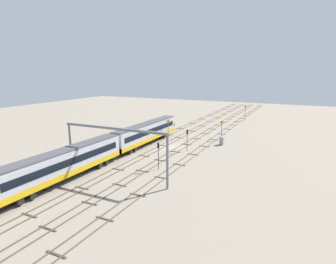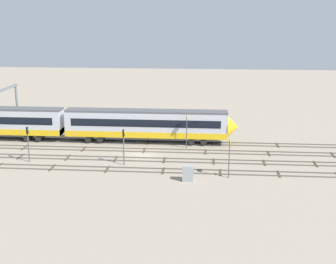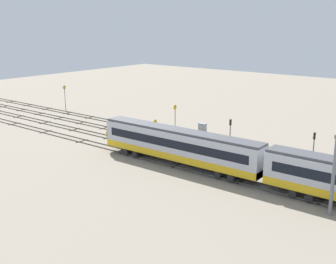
# 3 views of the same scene
# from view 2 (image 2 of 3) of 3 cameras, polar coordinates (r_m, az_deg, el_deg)

# --- Properties ---
(ground_plane) EXTENTS (198.41, 198.41, 0.00)m
(ground_plane) POSITION_cam_2_polar(r_m,az_deg,el_deg) (63.48, -3.22, -2.86)
(ground_plane) COLOR gray
(track_near_foreground) EXTENTS (182.41, 2.40, 0.16)m
(track_near_foreground) POSITION_cam_2_polar(r_m,az_deg,el_deg) (57.53, -4.08, -4.67)
(track_near_foreground) COLOR #59544C
(track_near_foreground) RESTS_ON ground
(track_second_near) EXTENTS (182.41, 2.40, 0.16)m
(track_second_near) POSITION_cam_2_polar(r_m,az_deg,el_deg) (61.48, -3.49, -3.38)
(track_second_near) COLOR #59544C
(track_second_near) RESTS_ON ground
(track_middle) EXTENTS (182.41, 2.40, 0.16)m
(track_middle) POSITION_cam_2_polar(r_m,az_deg,el_deg) (65.46, -2.97, -2.24)
(track_middle) COLOR #59544C
(track_middle) RESTS_ON ground
(track_with_train) EXTENTS (182.41, 2.40, 0.16)m
(track_with_train) POSITION_cam_2_polar(r_m,az_deg,el_deg) (69.46, -2.51, -1.24)
(track_with_train) COLOR #59544C
(track_with_train) RESTS_ON ground
(speed_sign_near_foreground) EXTENTS (0.14, 0.93, 4.97)m
(speed_sign_near_foreground) POSITION_cam_2_polar(r_m,az_deg,el_deg) (65.77, 2.34, 0.71)
(speed_sign_near_foreground) COLOR #4C4C51
(speed_sign_near_foreground) RESTS_ON ground
(speed_sign_far_trackside) EXTENTS (0.14, 0.84, 4.72)m
(speed_sign_far_trackside) POSITION_cam_2_polar(r_m,az_deg,el_deg) (54.43, 7.58, -2.62)
(speed_sign_far_trackside) COLOR #4C4C51
(speed_sign_far_trackside) RESTS_ON ground
(signal_light_trackside_approach) EXTENTS (0.31, 0.32, 4.68)m
(signal_light_trackside_approach) POSITION_cam_2_polar(r_m,az_deg,el_deg) (62.41, -16.87, -0.86)
(signal_light_trackside_approach) COLOR #4C4C51
(signal_light_trackside_approach) RESTS_ON ground
(signal_light_trackside_departure) EXTENTS (0.31, 0.32, 4.64)m
(signal_light_trackside_departure) POSITION_cam_2_polar(r_m,az_deg,el_deg) (58.84, -5.48, -1.23)
(signal_light_trackside_departure) COLOR #4C4C51
(signal_light_trackside_departure) RESTS_ON ground
(relay_cabinet) EXTENTS (1.27, 0.81, 1.87)m
(relay_cabinet) POSITION_cam_2_polar(r_m,az_deg,el_deg) (53.69, 2.47, -5.10)
(relay_cabinet) COLOR gray
(relay_cabinet) RESTS_ON ground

